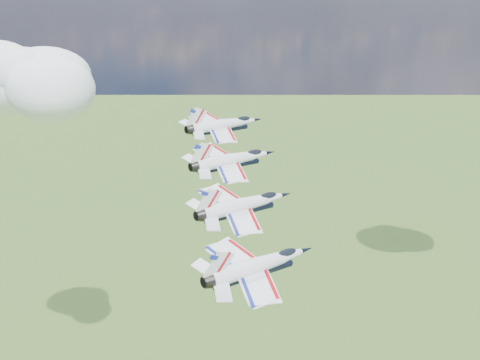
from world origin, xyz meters
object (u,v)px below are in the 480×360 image
Objects in this scene: jet_2 at (246,204)px; jet_3 at (261,264)px; jet_0 at (226,124)px; jet_1 at (235,159)px.

jet_2 is 1.00× the size of jet_3.
jet_1 is at bearing -25.43° from jet_0.
jet_3 is at bearing -25.43° from jet_2.
jet_2 is (15.93, -14.49, -5.00)m from jet_0.
jet_3 is (7.97, -7.25, -2.50)m from jet_2.
jet_3 is at bearing -25.43° from jet_0.
jet_0 is 22.11m from jet_2.
jet_3 is (23.90, -21.74, -7.51)m from jet_0.
jet_1 is 1.00× the size of jet_3.
jet_1 reaches higher than jet_2.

